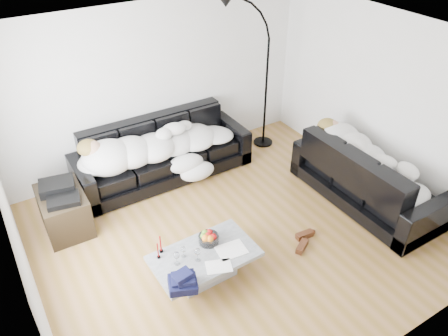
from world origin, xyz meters
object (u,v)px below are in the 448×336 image
sofa_right (368,175)px  candle_right (161,244)px  sleeper_back (163,141)px  fruit_bowl (209,237)px  sofa_back (163,151)px  floor_lamp (266,83)px  shoes (303,241)px  av_cabinet (64,211)px  coffee_table (205,265)px  stereo (59,190)px  wine_glass_b (177,258)px  sleeper_right (370,163)px  candle_left (158,251)px  wine_glass_c (198,255)px  wine_glass_a (183,252)px

sofa_right → candle_right: sofa_right is taller
sleeper_back → fruit_bowl: (-0.35, -1.99, -0.22)m
sofa_back → floor_lamp: bearing=-0.7°
shoes → floor_lamp: bearing=48.1°
av_cabinet → fruit_bowl: bearing=-49.2°
candle_right → shoes: candle_right is taller
coffee_table → stereo: (-1.17, 1.75, 0.45)m
wine_glass_b → stereo: 1.92m
shoes → av_cabinet: av_cabinet is taller
candle_right → sleeper_right: bearing=-4.4°
stereo → floor_lamp: size_ratio=0.19×
sofa_right → coffee_table: bearing=91.2°
sofa_back → candle_right: (-0.91, -1.90, 0.03)m
candle_right → stereo: size_ratio=0.55×
coffee_table → stereo: bearing=123.8°
sofa_right → wine_glass_b: size_ratio=12.50×
sofa_back → sofa_right: (2.23, -2.14, 0.00)m
av_cabinet → floor_lamp: floor_lamp is taller
sofa_back → wine_glass_b: 2.32m
sleeper_right → sofa_right: bearing=0.0°
candle_left → coffee_table: bearing=-25.9°
candle_left → stereo: 1.68m
wine_glass_c → floor_lamp: (2.54, 2.21, 0.71)m
sleeper_back → floor_lamp: 2.00m
wine_glass_c → stereo: bearing=120.7°
candle_right → floor_lamp: (2.84, 1.87, 0.68)m
shoes → wine_glass_c: bearing=156.3°
coffee_table → fruit_bowl: 0.33m
sleeper_back → candle_right: size_ratio=9.54×
wine_glass_a → shoes: 1.67m
candle_left → floor_lamp: floor_lamp is taller
stereo → sofa_right: bearing=-12.7°
wine_glass_a → av_cabinet: size_ratio=0.18×
shoes → wine_glass_a: bearing=151.9°
sleeper_back → sleeper_right: 3.06m
av_cabinet → stereo: bearing=0.0°
fruit_bowl → wine_glass_a: fruit_bowl is taller
candle_left → floor_lamp: size_ratio=0.09×
wine_glass_a → av_cabinet: (-0.95, 1.66, -0.15)m
av_cabinet → candle_right: bearing=-61.0°
candle_left → shoes: 1.94m
wine_glass_c → candle_right: (-0.30, 0.34, 0.03)m
wine_glass_b → wine_glass_c: bearing=-18.1°
candle_left → candle_right: (0.07, 0.07, 0.01)m
floor_lamp → wine_glass_b: bearing=-154.4°
fruit_bowl → candle_right: size_ratio=1.02×
sofa_right → sleeper_back: sofa_right is taller
wine_glass_b → stereo: (-0.84, 1.72, 0.19)m
wine_glass_c → stereo: (-1.06, 1.79, 0.19)m
candle_right → candle_left: bearing=-133.1°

